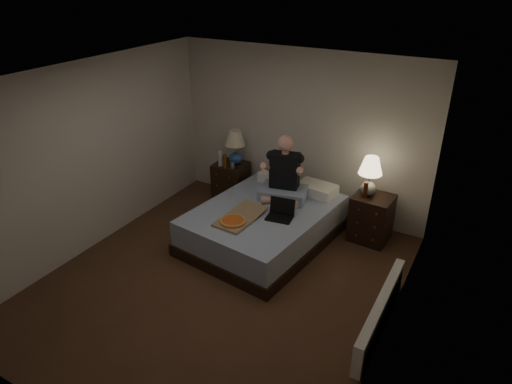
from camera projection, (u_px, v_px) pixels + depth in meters
The scene contains 19 objects.
floor at pixel (221, 281), 5.66m from camera, with size 4.00×4.50×0.00m, color brown.
ceiling at pixel (212, 80), 4.54m from camera, with size 4.00×4.50×0.00m, color white.
wall_back at pixel (300, 133), 6.85m from camera, with size 4.00×2.50×0.00m, color white.
wall_front at pixel (46, 312), 3.35m from camera, with size 4.00×2.50×0.00m, color white.
wall_left at pixel (90, 158), 5.97m from camera, with size 4.50×2.50×0.00m, color white.
wall_right at pixel (396, 239), 4.22m from camera, with size 4.50×2.50×0.00m, color white.
bed at pixel (264, 224), 6.39m from camera, with size 1.55×2.07×0.52m, color #546FA8.
nightstand_left at pixel (231, 182), 7.45m from camera, with size 0.51×0.46×0.66m, color black.
nightstand_right at pixel (371, 218), 6.39m from camera, with size 0.52×0.47×0.68m, color black.
lamp_left at pixel (235, 147), 7.19m from camera, with size 0.32×0.32×0.56m, color #2A529C, non-canonical shape.
lamp_right at pixel (370, 176), 6.16m from camera, with size 0.32×0.32×0.56m, color gray, non-canonical shape.
water_bottle at pixel (220, 158), 7.18m from camera, with size 0.07×0.07×0.25m, color silver.
soda_can at pixel (233, 165), 7.12m from camera, with size 0.07×0.07×0.10m, color beige.
beer_bottle_left at pixel (225, 161), 7.11m from camera, with size 0.06×0.06×0.23m, color #60360D.
beer_bottle_right at pixel (366, 190), 6.16m from camera, with size 0.06×0.06×0.23m, color #501E0B.
person at pixel (284, 169), 6.33m from camera, with size 0.66×0.52×0.93m, color black, non-canonical shape.
laptop at pixel (280, 211), 5.97m from camera, with size 0.34×0.28×0.24m, color black, non-canonical shape.
pizza_box at pixel (233, 222), 5.87m from camera, with size 0.40×0.76×0.08m, color #A18561, non-canonical shape.
radiator at pixel (380, 313), 4.86m from camera, with size 0.10×1.60×0.40m, color white.
Camera 1 is at (2.61, -3.76, 3.54)m, focal length 32.00 mm.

